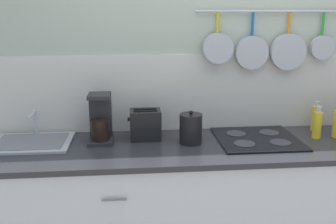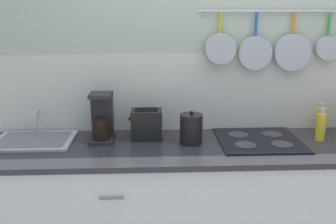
{
  "view_description": "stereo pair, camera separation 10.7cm",
  "coord_description": "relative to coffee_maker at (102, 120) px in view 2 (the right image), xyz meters",
  "views": [
    {
      "loc": [
        -0.69,
        -2.22,
        1.72
      ],
      "look_at": [
        -0.49,
        0.0,
        1.12
      ],
      "focal_mm": 40.0,
      "sensor_mm": 36.0,
      "label": 1
    },
    {
      "loc": [
        -0.59,
        -2.23,
        1.72
      ],
      "look_at": [
        -0.49,
        0.0,
        1.12
      ],
      "focal_mm": 40.0,
      "sensor_mm": 36.0,
      "label": 2
    }
  ],
  "objects": [
    {
      "name": "cooktop",
      "position": [
        1.03,
        -0.08,
        -0.13
      ],
      "size": [
        0.53,
        0.51,
        0.01
      ],
      "color": "black",
      "rests_on": "countertop"
    },
    {
      "name": "countertop",
      "position": [
        0.91,
        -0.15,
        -0.15
      ],
      "size": [
        3.3,
        0.66,
        0.03
      ],
      "color": "#2D2D33",
      "rests_on": "cabinet_base"
    },
    {
      "name": "cabinet_base",
      "position": [
        0.91,
        -0.15,
        -0.6
      ],
      "size": [
        3.26,
        0.64,
        0.86
      ],
      "color": "silver",
      "rests_on": "ground_plane"
    },
    {
      "name": "bottle_sesame_oil",
      "position": [
        1.43,
        -0.08,
        -0.04
      ],
      "size": [
        0.06,
        0.06,
        0.22
      ],
      "color": "yellow",
      "rests_on": "countertop"
    },
    {
      "name": "kettle",
      "position": [
        0.58,
        -0.1,
        -0.04
      ],
      "size": [
        0.15,
        0.15,
        0.22
      ],
      "color": "black",
      "rests_on": "countertop"
    },
    {
      "name": "sink_basin",
      "position": [
        -0.44,
        -0.02,
        -0.12
      ],
      "size": [
        0.51,
        0.39,
        0.18
      ],
      "color": "#B7BABF",
      "rests_on": "countertop"
    },
    {
      "name": "bottle_olive_oil",
      "position": [
        1.51,
        0.08,
        -0.04
      ],
      "size": [
        0.06,
        0.06,
        0.21
      ],
      "color": "yellow",
      "rests_on": "countertop"
    },
    {
      "name": "toaster",
      "position": [
        0.29,
        0.01,
        -0.03
      ],
      "size": [
        0.22,
        0.15,
        0.2
      ],
      "color": "black",
      "rests_on": "countertop"
    },
    {
      "name": "coffee_maker",
      "position": [
        0.0,
        0.0,
        0.0
      ],
      "size": [
        0.16,
        0.21,
        0.31
      ],
      "color": "#262628",
      "rests_on": "countertop"
    },
    {
      "name": "wall_back",
      "position": [
        0.91,
        0.22,
        0.25
      ],
      "size": [
        7.2,
        0.15,
        2.6
      ],
      "color": "#B2BCA8",
      "rests_on": "ground_plane"
    }
  ]
}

